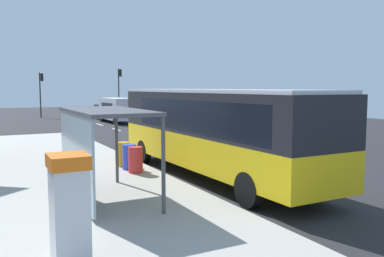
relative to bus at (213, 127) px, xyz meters
The scene contains 19 objects.
ground_plane 13.40m from the bus, 82.59° to the left, with size 56.00×92.00×0.04m, color #262628.
sidewalk_platform 5.14m from the bus, 166.07° to the left, with size 6.20×30.00×0.18m, color #ADAAA3.
lane_stripe_seg_1 3.26m from the bus, 43.11° to the right, with size 0.16×2.20×0.01m, color silver.
lane_stripe_seg_2 4.15m from the bus, 58.19° to the left, with size 0.16×2.20×0.01m, color silver.
lane_stripe_seg_3 8.59m from the bus, 76.48° to the left, with size 0.16×2.20×0.01m, color silver.
lane_stripe_seg_4 13.43m from the bus, 81.52° to the left, with size 0.16×2.20×0.01m, color silver.
lane_stripe_seg_5 18.36m from the bus, 83.83° to the left, with size 0.16×2.20×0.01m, color silver.
lane_stripe_seg_6 23.32m from the bus, 85.16° to the left, with size 0.16×2.20×0.01m, color silver.
lane_stripe_seg_7 28.29m from the bus, 86.01° to the left, with size 0.16×2.20×0.01m, color silver.
bus is the anchor object (origin of this frame).
white_van 24.44m from the bus, 80.79° to the left, with size 2.15×5.25×2.30m.
sedan_near 29.31m from the bus, 82.13° to the left, with size 1.87×4.41×1.52m.
ticket_machine 8.25m from the bus, 138.13° to the right, with size 0.66×0.76×1.94m.
recycling_bin_red 3.04m from the bus, 152.59° to the left, with size 0.52×0.52×0.95m, color red.
recycling_bin_blue 3.40m from the bus, 141.34° to the left, with size 0.52×0.52×0.95m, color blue.
recycling_bin_orange 3.85m from the bus, 132.76° to the left, with size 0.52×0.52×0.95m, color orange.
traffic_light_near_side 34.61m from the bus, 77.97° to the left, with size 0.49×0.28×5.47m.
traffic_light_far_side 34.67m from the bus, 92.29° to the left, with size 0.49×0.28×4.89m.
bus_shelter 5.03m from the bus, 159.35° to the right, with size 1.80×4.00×2.50m.
Camera 1 is at (-9.16, -11.86, 3.27)m, focal length 38.28 mm.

